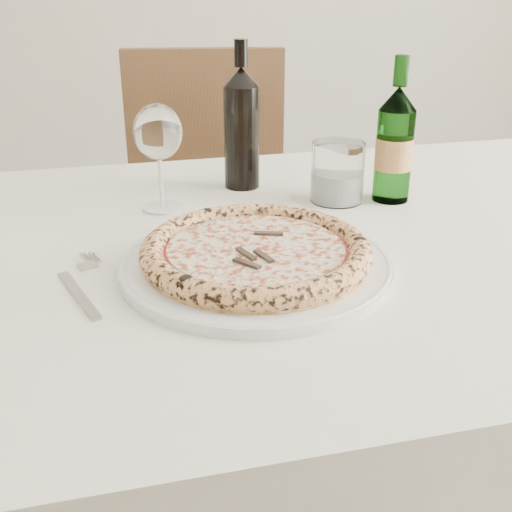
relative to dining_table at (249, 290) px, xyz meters
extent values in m
cube|color=brown|center=(0.00, 0.00, 0.06)|extent=(1.60, 1.05, 0.04)
cube|color=white|center=(0.00, 0.00, 0.08)|extent=(1.67, 1.12, 0.01)
cube|color=white|center=(0.00, 0.46, -0.03)|extent=(1.56, 0.01, 0.22)
cube|color=brown|center=(-0.04, 0.72, -0.22)|extent=(0.45, 0.45, 0.04)
cube|color=brown|center=(-0.03, 0.92, 0.03)|extent=(0.44, 0.05, 0.46)
cylinder|color=brown|center=(0.15, 0.90, -0.46)|extent=(0.04, 0.04, 0.43)
cylinder|color=brown|center=(0.14, 0.53, -0.46)|extent=(0.04, 0.04, 0.43)
cylinder|color=brown|center=(-0.22, 0.91, -0.46)|extent=(0.04, 0.04, 0.43)
cylinder|color=brown|center=(-0.23, 0.54, -0.46)|extent=(0.04, 0.04, 0.43)
cylinder|color=white|center=(0.00, -0.10, 0.09)|extent=(0.36, 0.36, 0.01)
torus|color=white|center=(0.00, -0.10, 0.09)|extent=(0.36, 0.36, 0.01)
cylinder|color=#F1B969|center=(0.00, -0.10, 0.10)|extent=(0.30, 0.30, 0.01)
torus|color=#E7A061|center=(0.00, -0.10, 0.11)|extent=(0.30, 0.30, 0.03)
cylinder|color=#B43319|center=(0.00, -0.10, 0.11)|extent=(0.25, 0.25, 0.00)
cylinder|color=#FFE7C7|center=(0.00, -0.10, 0.11)|extent=(0.23, 0.23, 0.00)
cube|color=#2D231F|center=(0.03, -0.10, 0.12)|extent=(0.04, 0.01, 0.00)
cube|color=#2D231F|center=(0.00, -0.05, 0.12)|extent=(0.01, 0.04, 0.00)
cube|color=#2D231F|center=(-0.07, -0.10, 0.12)|extent=(0.04, 0.01, 0.00)
cube|color=#2D231F|center=(0.00, -0.14, 0.12)|extent=(0.01, 0.04, 0.00)
cube|color=#A8A8A8|center=(-0.22, -0.15, 0.08)|extent=(0.07, 0.13, 0.00)
cube|color=#A8A8A8|center=(-0.22, -0.07, 0.08)|extent=(0.03, 0.03, 0.00)
cylinder|color=#A8A8A8|center=(-0.23, -0.04, 0.08)|extent=(0.00, 0.03, 0.00)
cylinder|color=#A8A8A8|center=(-0.23, -0.04, 0.08)|extent=(0.00, 0.03, 0.00)
cylinder|color=#A8A8A8|center=(-0.22, -0.04, 0.08)|extent=(0.00, 0.03, 0.00)
cylinder|color=#A8A8A8|center=(-0.21, -0.04, 0.08)|extent=(0.00, 0.03, 0.00)
cylinder|color=silver|center=(-0.13, 0.15, 0.08)|extent=(0.07, 0.07, 0.00)
cylinder|color=silver|center=(-0.13, 0.15, 0.13)|extent=(0.01, 0.01, 0.09)
ellipsoid|color=white|center=(-0.13, 0.15, 0.21)|extent=(0.08, 0.08, 0.09)
cylinder|color=white|center=(0.17, 0.16, 0.13)|extent=(0.09, 0.09, 0.10)
cylinder|color=white|center=(0.17, 0.16, 0.11)|extent=(0.08, 0.08, 0.05)
cylinder|color=#4B8E46|center=(0.26, 0.16, 0.16)|extent=(0.06, 0.06, 0.15)
cone|color=#4B8E46|center=(0.26, 0.16, 0.25)|extent=(0.06, 0.06, 0.04)
cylinder|color=#4B8E46|center=(0.26, 0.16, 0.30)|extent=(0.02, 0.02, 0.05)
cylinder|color=#F1D470|center=(0.26, 0.16, 0.16)|extent=(0.06, 0.06, 0.05)
cylinder|color=black|center=(0.01, 0.26, 0.17)|extent=(0.06, 0.06, 0.18)
cone|color=black|center=(0.01, 0.26, 0.28)|extent=(0.06, 0.06, 0.03)
cylinder|color=black|center=(0.01, 0.26, 0.32)|extent=(0.02, 0.02, 0.05)
camera|label=1|loc=(-0.08, -0.86, 0.44)|focal=45.00mm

